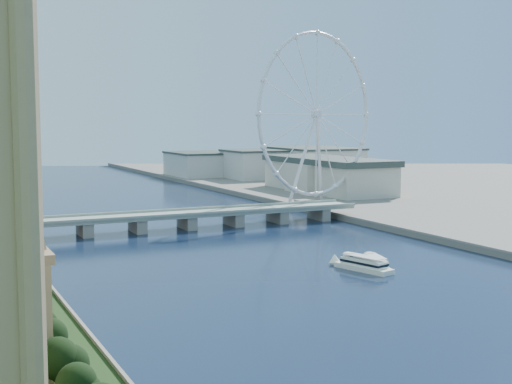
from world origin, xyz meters
TOP-DOWN VIEW (x-y plane):
  - tree_row at (-113.00, 66.00)m, footprint 8.58×200.58m
  - westminster_bridge at (0.00, 300.00)m, footprint 220.00×22.00m
  - london_eye at (119.98, 355.08)m, footprint 113.60×39.12m
  - county_hall at (175.00, 430.00)m, footprint 54.00×144.00m
  - city_skyline at (39.22, 560.08)m, footprint 505.00×280.00m
  - tour_boat_near at (27.51, 156.39)m, footprint 15.56×31.46m
  - tour_boat_far at (35.29, 158.87)m, footprint 12.92×26.93m

SIDE VIEW (x-z plane):
  - county_hall at x=175.00m, z-range -17.50..17.50m
  - tour_boat_near at x=27.51m, z-range -3.37..3.37m
  - tour_boat_far at x=35.29m, z-range -2.87..2.87m
  - westminster_bridge at x=0.00m, z-range 1.88..11.38m
  - tree_row at x=-113.00m, z-range -1.29..18.94m
  - city_skyline at x=39.22m, z-range 0.96..32.96m
  - london_eye at x=119.98m, z-range 5.37..129.67m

